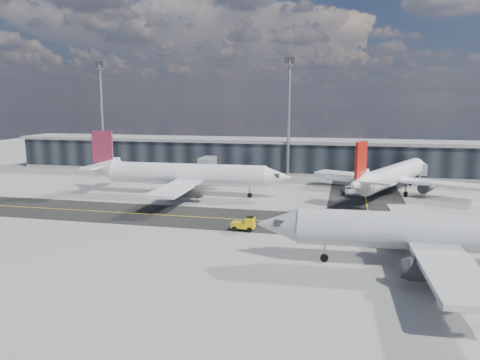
# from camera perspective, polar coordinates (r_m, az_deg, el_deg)

# --- Properties ---
(ground) EXTENTS (300.00, 300.00, 0.00)m
(ground) POSITION_cam_1_polar(r_m,az_deg,el_deg) (70.12, 0.87, -5.72)
(ground) COLOR gray
(ground) RESTS_ON ground
(taxiway_lanes) EXTENTS (180.00, 63.00, 0.03)m
(taxiway_lanes) POSITION_cam_1_polar(r_m,az_deg,el_deg) (79.73, 5.25, -3.87)
(taxiway_lanes) COLOR black
(taxiway_lanes) RESTS_ON ground
(terminal_concourse) EXTENTS (152.00, 19.80, 8.80)m
(terminal_concourse) POSITION_cam_1_polar(r_m,az_deg,el_deg) (122.75, 6.30, 2.76)
(terminal_concourse) COLOR black
(terminal_concourse) RESTS_ON ground
(floodlight_masts) EXTENTS (102.50, 0.70, 28.90)m
(floodlight_masts) POSITION_cam_1_polar(r_m,az_deg,el_deg) (115.06, 5.97, 8.07)
(floodlight_masts) COLOR gray
(floodlight_masts) RESTS_ON ground
(airliner_af) EXTENTS (42.46, 36.13, 12.61)m
(airliner_af) POSITION_cam_1_polar(r_m,az_deg,el_deg) (93.61, -6.86, 0.69)
(airliner_af) COLOR white
(airliner_af) RESTS_ON ground
(airliner_redtail) EXTENTS (32.89, 38.09, 11.81)m
(airliner_redtail) POSITION_cam_1_polar(r_m,az_deg,el_deg) (97.91, 18.05, 0.52)
(airliner_redtail) COLOR white
(airliner_redtail) RESTS_ON ground
(airliner_near) EXTENTS (42.03, 35.79, 12.46)m
(airliner_near) POSITION_cam_1_polar(r_m,az_deg,el_deg) (56.57, 23.91, -5.98)
(airliner_near) COLOR #BBBDC0
(airliner_near) RESTS_ON ground
(baggage_tug) EXTENTS (3.40, 1.85, 2.08)m
(baggage_tug) POSITION_cam_1_polar(r_m,az_deg,el_deg) (67.69, 0.66, -5.36)
(baggage_tug) COLOR #DFB00B
(baggage_tug) RESTS_ON ground
(service_van) EXTENTS (3.15, 6.23, 1.69)m
(service_van) POSITION_cam_1_polar(r_m,az_deg,el_deg) (96.71, 13.42, -1.22)
(service_van) COLOR white
(service_van) RESTS_ON ground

